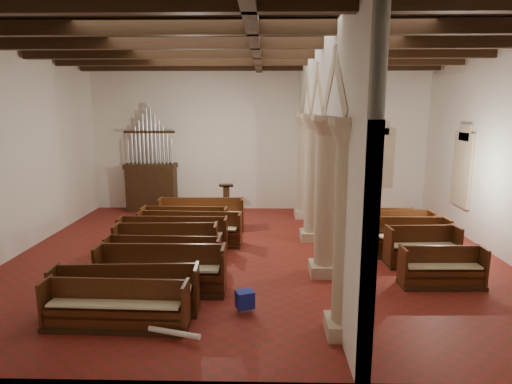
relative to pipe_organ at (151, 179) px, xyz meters
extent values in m
plane|color=maroon|center=(4.50, -5.50, -1.37)|extent=(14.00, 14.00, 0.00)
plane|color=black|center=(4.50, -5.50, 4.63)|extent=(14.00, 14.00, 0.00)
cube|color=white|center=(4.50, 0.50, 1.63)|extent=(14.00, 0.02, 6.00)
cube|color=white|center=(4.50, -11.50, 1.63)|extent=(14.00, 0.02, 6.00)
cube|color=white|center=(-2.50, -5.50, 1.63)|extent=(0.02, 12.00, 6.00)
cube|color=white|center=(11.50, -5.50, 1.63)|extent=(0.02, 12.00, 6.00)
cube|color=tan|center=(6.30, -10.00, -1.22)|extent=(0.75, 0.75, 0.30)
cylinder|color=tan|center=(6.30, -10.00, 0.58)|extent=(0.56, 0.56, 3.30)
cube|color=tan|center=(6.30, -7.00, -1.22)|extent=(0.75, 0.75, 0.30)
cylinder|color=tan|center=(6.30, -7.00, 0.58)|extent=(0.56, 0.56, 3.30)
cube|color=tan|center=(6.30, -4.00, -1.22)|extent=(0.75, 0.75, 0.30)
cylinder|color=tan|center=(6.30, -4.00, 0.58)|extent=(0.56, 0.56, 3.30)
cube|color=tan|center=(6.30, -1.00, -1.22)|extent=(0.75, 0.75, 0.30)
cylinder|color=tan|center=(6.30, -1.00, 0.58)|extent=(0.56, 0.56, 3.30)
cube|color=white|center=(6.30, -5.50, 3.66)|extent=(0.25, 11.90, 1.93)
cube|color=#2D6653|center=(11.48, -3.00, 0.83)|extent=(0.03, 1.00, 2.20)
cube|color=#2D6653|center=(9.50, 0.48, 0.83)|extent=(1.00, 0.03, 2.20)
cube|color=#362111|center=(0.00, 0.00, -0.47)|extent=(2.00, 0.80, 1.80)
cube|color=#362111|center=(0.00, 0.00, 0.53)|extent=(2.10, 0.85, 0.20)
cube|color=#3B2912|center=(3.21, -0.86, -1.32)|extent=(0.51, 0.51, 0.11)
cube|color=#3B2912|center=(3.21, -0.86, -0.77)|extent=(0.25, 0.25, 1.21)
cube|color=#3B2912|center=(3.21, -0.95, -0.11)|extent=(0.56, 0.45, 0.21)
cube|color=maroon|center=(8.00, 0.42, -0.22)|extent=(1.60, 0.06, 2.10)
cylinder|color=gold|center=(8.00, 0.40, 0.88)|extent=(1.80, 0.04, 0.04)
cone|color=#362111|center=(8.97, 0.00, -1.31)|extent=(0.37, 0.37, 0.12)
cylinder|color=gold|center=(8.97, 0.00, -0.13)|extent=(0.04, 0.04, 2.49)
cylinder|color=gold|center=(8.97, 0.00, 1.01)|extent=(0.07, 0.73, 0.03)
cube|color=navy|center=(8.97, -0.02, 0.50)|extent=(0.57, 0.05, 0.88)
cube|color=navy|center=(4.35, -9.14, -1.09)|extent=(0.44, 0.41, 0.36)
cube|color=navy|center=(3.15, -8.41, -1.10)|extent=(0.41, 0.37, 0.34)
cube|color=navy|center=(3.50, -6.00, -1.12)|extent=(0.32, 0.28, 0.29)
cylinder|color=white|center=(3.09, -10.31, -1.21)|extent=(1.03, 0.40, 0.10)
cylinder|color=silver|center=(2.08, -9.31, -1.21)|extent=(0.96, 0.14, 0.10)
cube|color=#362111|center=(1.86, -9.87, -1.33)|extent=(2.85, 0.73, 0.09)
cube|color=#491F0F|center=(1.86, -9.91, -1.07)|extent=(2.69, 0.45, 0.41)
cube|color=#491F0F|center=(1.86, -9.70, -0.85)|extent=(2.68, 0.15, 0.87)
cube|color=#491F0F|center=(0.49, -9.85, -0.85)|extent=(0.08, 0.55, 0.87)
cube|color=#491F0F|center=(3.24, -9.85, -0.85)|extent=(0.08, 0.55, 0.87)
cube|color=#F7ECB6|center=(1.86, -9.91, -0.85)|extent=(2.58, 0.41, 0.05)
cube|color=#362111|center=(1.86, -9.24, -1.32)|extent=(3.06, 0.85, 0.10)
cube|color=#4C2010|center=(1.86, -9.29, -1.06)|extent=(2.89, 0.55, 0.44)
cube|color=#4C2010|center=(1.86, -9.06, -0.81)|extent=(2.87, 0.23, 0.92)
cube|color=#4C2010|center=(0.39, -9.22, -0.81)|extent=(0.10, 0.58, 0.92)
cube|color=#4C2010|center=(3.34, -9.22, -0.81)|extent=(0.10, 0.58, 0.92)
cube|color=#F7ECB6|center=(1.86, -9.29, -0.81)|extent=(2.77, 0.50, 0.05)
cube|color=#362111|center=(2.37, -8.23, -1.32)|extent=(2.96, 0.77, 0.11)
cube|color=#502D11|center=(2.37, -8.28, -1.02)|extent=(2.81, 0.44, 0.49)
cube|color=#502D11|center=(2.37, -8.03, -0.75)|extent=(2.80, 0.09, 1.03)
cube|color=#502D11|center=(0.93, -8.21, -0.75)|extent=(0.08, 0.65, 1.03)
cube|color=#502D11|center=(3.81, -8.21, -0.75)|extent=(0.08, 0.65, 1.03)
cube|color=#F7ECB6|center=(2.37, -8.28, -0.75)|extent=(2.69, 0.40, 0.05)
cube|color=#362111|center=(2.12, -7.01, -1.33)|extent=(3.00, 0.73, 0.09)
cube|color=#5A2113|center=(2.12, -7.06, -1.07)|extent=(2.84, 0.45, 0.41)
cube|color=#5A2113|center=(2.12, -6.84, -0.84)|extent=(2.83, 0.15, 0.87)
cube|color=#5A2113|center=(0.67, -6.99, -0.84)|extent=(0.08, 0.55, 0.87)
cube|color=#5A2113|center=(3.58, -6.99, -0.84)|extent=(0.08, 0.55, 0.87)
cube|color=#F7ECB6|center=(2.12, -7.06, -0.84)|extent=(2.73, 0.41, 0.05)
cube|color=#362111|center=(2.04, -6.31, -1.32)|extent=(2.83, 0.87, 0.11)
cube|color=#572912|center=(2.04, -6.36, -1.02)|extent=(2.66, 0.55, 0.48)
cube|color=#572912|center=(2.04, -6.11, -0.76)|extent=(2.65, 0.20, 1.01)
cube|color=#572912|center=(0.68, -6.28, -0.76)|extent=(0.10, 0.64, 1.01)
cube|color=#572912|center=(3.41, -6.28, -0.76)|extent=(0.10, 0.64, 1.01)
cube|color=#F7ECB6|center=(2.04, -6.36, -0.76)|extent=(2.56, 0.50, 0.05)
cube|color=#362111|center=(2.03, -5.36, -1.32)|extent=(3.21, 0.72, 0.10)
cube|color=#543412|center=(2.03, -5.41, -1.04)|extent=(3.06, 0.41, 0.46)
cube|color=#543412|center=(2.03, -5.18, -0.79)|extent=(3.06, 0.08, 0.97)
cube|color=#543412|center=(0.46, -5.34, -0.79)|extent=(0.07, 0.61, 0.97)
cube|color=#543412|center=(3.60, -5.34, -0.79)|extent=(0.07, 0.61, 0.97)
cube|color=#F7ECB6|center=(2.03, -5.41, -0.79)|extent=(2.94, 0.37, 0.05)
cube|color=#362111|center=(2.40, -4.63, -1.32)|extent=(3.27, 0.88, 0.10)
cube|color=#4E2E10|center=(2.40, -4.68, -1.05)|extent=(3.11, 0.57, 0.45)
cube|color=#4E2E10|center=(2.40, -4.45, -0.80)|extent=(3.09, 0.24, 0.95)
cube|color=#4E2E10|center=(0.82, -4.61, -0.80)|extent=(0.10, 0.60, 0.95)
cube|color=#4E2E10|center=(3.99, -4.61, -0.80)|extent=(0.10, 0.60, 0.95)
cube|color=#F7ECB6|center=(2.40, -4.68, -0.80)|extent=(2.98, 0.52, 0.05)
cube|color=#362111|center=(2.10, -3.92, -1.32)|extent=(2.83, 0.78, 0.10)
cube|color=#522C11|center=(2.10, -3.97, -1.05)|extent=(2.67, 0.48, 0.45)
cube|color=#522C11|center=(2.10, -3.74, -0.80)|extent=(2.66, 0.15, 0.94)
cube|color=#522C11|center=(0.73, -3.90, -0.80)|extent=(0.09, 0.60, 0.94)
cube|color=#522C11|center=(3.47, -3.90, -0.80)|extent=(0.09, 0.60, 0.94)
cube|color=#F7ECB6|center=(2.10, -3.97, -0.80)|extent=(2.56, 0.43, 0.05)
cube|color=#362111|center=(2.51, -2.90, -1.32)|extent=(2.98, 0.83, 0.11)
cube|color=#542712|center=(2.51, -2.96, -1.02)|extent=(2.83, 0.50, 0.49)
cube|color=#542712|center=(2.51, -2.71, -0.75)|extent=(2.82, 0.15, 1.03)
cube|color=#542712|center=(1.06, -2.88, -0.75)|extent=(0.09, 0.65, 1.03)
cube|color=#542712|center=(3.96, -2.88, -0.75)|extent=(0.09, 0.65, 1.03)
cube|color=#F7ECB6|center=(2.51, -2.96, -0.75)|extent=(2.71, 0.46, 0.05)
cube|color=#362111|center=(9.02, -7.71, -1.32)|extent=(2.00, 0.70, 0.09)
cube|color=#5A3413|center=(9.02, -7.75, -1.07)|extent=(1.84, 0.42, 0.42)
cube|color=#5A3413|center=(9.02, -7.54, -0.84)|extent=(1.83, 0.11, 0.88)
cube|color=#5A3413|center=(8.07, -7.69, -0.84)|extent=(0.08, 0.56, 0.88)
cube|color=#5A3413|center=(9.98, -7.69, -0.84)|extent=(0.08, 0.56, 0.88)
cube|color=#F7ECB6|center=(9.02, -7.75, -0.84)|extent=(1.77, 0.38, 0.05)
cube|color=#362111|center=(9.05, -6.29, -1.32)|extent=(1.98, 0.85, 0.10)
cube|color=#553312|center=(9.05, -6.34, -1.03)|extent=(1.81, 0.53, 0.47)
cube|color=#553312|center=(9.05, -6.10, -0.77)|extent=(1.79, 0.19, 0.99)
cube|color=#553312|center=(8.11, -6.27, -0.77)|extent=(0.11, 0.63, 0.99)
cube|color=#553312|center=(9.98, -6.27, -0.77)|extent=(0.11, 0.63, 0.99)
cube|color=#F7ECB6|center=(9.05, -6.34, -0.77)|extent=(1.73, 0.48, 0.05)
cube|color=#362111|center=(8.98, -5.51, -1.32)|extent=(2.14, 0.77, 0.11)
cube|color=#481F0F|center=(8.98, -5.57, -1.02)|extent=(1.99, 0.44, 0.48)
cube|color=#481F0F|center=(8.98, -5.32, -0.75)|extent=(1.99, 0.09, 1.02)
cube|color=#481F0F|center=(7.94, -5.49, -0.75)|extent=(0.08, 0.64, 1.02)
cube|color=#481F0F|center=(10.01, -5.49, -0.75)|extent=(0.08, 0.64, 1.02)
cube|color=#F7ECB6|center=(8.98, -5.57, -0.75)|extent=(1.91, 0.40, 0.05)
cube|color=#362111|center=(9.08, -4.40, -1.32)|extent=(1.89, 0.82, 0.10)
cube|color=#583413|center=(9.08, -4.45, -1.04)|extent=(1.72, 0.51, 0.46)
cube|color=#583413|center=(9.08, -4.21, -0.79)|extent=(1.70, 0.17, 0.97)
cube|color=#583413|center=(8.19, -4.37, -0.79)|extent=(0.11, 0.61, 0.97)
cube|color=#583413|center=(9.97, -4.37, -0.79)|extent=(0.11, 0.61, 0.97)
cube|color=#F7ECB6|center=(9.08, -4.45, -0.79)|extent=(1.65, 0.46, 0.05)
cube|color=#362111|center=(8.87, -3.61, -1.33)|extent=(1.76, 0.70, 0.09)
cube|color=#512311|center=(8.87, -3.65, -1.08)|extent=(1.60, 0.42, 0.41)
cube|color=#512311|center=(8.87, -3.44, -0.85)|extent=(1.59, 0.12, 0.86)
cube|color=#512311|center=(8.04, -3.59, -0.85)|extent=(0.08, 0.55, 0.86)
cube|color=#512311|center=(9.71, -3.59, -0.85)|extent=(0.08, 0.55, 0.86)
cube|color=#F7ECB6|center=(8.87, -3.65, -0.85)|extent=(1.54, 0.38, 0.05)
camera|label=1|loc=(4.77, -17.52, 2.84)|focal=30.00mm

